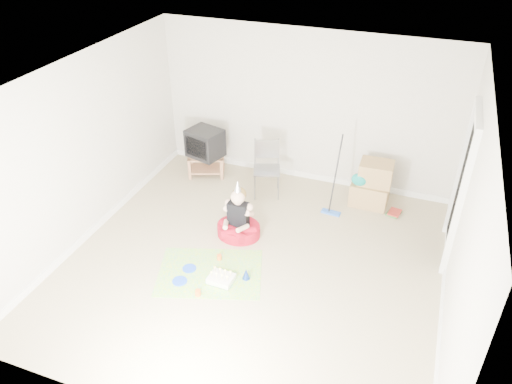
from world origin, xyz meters
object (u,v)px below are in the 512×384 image
(cardboard_boxes, at_px, (372,184))
(seated_woman, at_px, (238,224))
(crt_tv, at_px, (205,143))
(birthday_cake, at_px, (221,279))
(tv_stand, at_px, (206,163))
(folding_chair, at_px, (267,170))

(cardboard_boxes, relative_size, seated_woman, 0.80)
(crt_tv, bearing_deg, birthday_cake, -44.92)
(tv_stand, xyz_separation_m, folding_chair, (1.21, -0.23, 0.22))
(crt_tv, relative_size, cardboard_boxes, 0.75)
(crt_tv, height_order, seated_woman, seated_woman)
(cardboard_boxes, distance_m, birthday_cake, 2.98)
(tv_stand, height_order, cardboard_boxes, cardboard_boxes)
(birthday_cake, bearing_deg, crt_tv, 118.89)
(folding_chair, distance_m, seated_woman, 1.24)
(folding_chair, distance_m, cardboard_boxes, 1.70)
(crt_tv, bearing_deg, cardboard_boxes, 17.77)
(tv_stand, bearing_deg, cardboard_boxes, 1.58)
(crt_tv, xyz_separation_m, seated_woman, (1.20, -1.45, -0.43))
(seated_woman, bearing_deg, crt_tv, 129.59)
(seated_woman, bearing_deg, tv_stand, 129.59)
(seated_woman, bearing_deg, cardboard_boxes, 42.37)
(birthday_cake, bearing_deg, cardboard_boxes, 59.34)
(tv_stand, relative_size, crt_tv, 1.27)
(birthday_cake, bearing_deg, seated_woman, 99.16)
(cardboard_boxes, distance_m, seated_woman, 2.27)
(folding_chair, bearing_deg, crt_tv, 169.07)
(tv_stand, relative_size, cardboard_boxes, 0.96)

